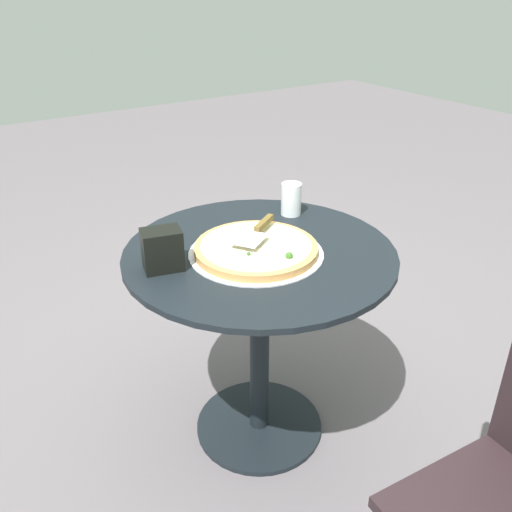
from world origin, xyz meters
TOP-DOWN VIEW (x-y plane):
  - ground_plane at (0.00, 0.00)m, footprint 10.00×10.00m
  - patio_table at (0.00, 0.00)m, footprint 0.81×0.81m
  - pizza_on_tray at (-0.02, -0.01)m, footprint 0.39×0.39m
  - pizza_server at (0.01, 0.03)m, footprint 0.20×0.15m
  - drinking_cup at (0.24, 0.17)m, footprint 0.07×0.07m
  - napkin_dispenser at (-0.28, 0.05)m, footprint 0.12×0.10m

SIDE VIEW (x-z plane):
  - ground_plane at x=0.00m, z-range 0.00..0.00m
  - patio_table at x=0.00m, z-range 0.16..0.86m
  - pizza_on_tray at x=-0.02m, z-range 0.69..0.74m
  - pizza_server at x=0.01m, z-range 0.74..0.76m
  - drinking_cup at x=0.24m, z-range 0.70..0.81m
  - napkin_dispenser at x=-0.28m, z-range 0.70..0.82m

